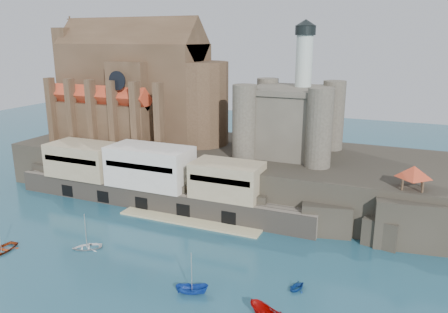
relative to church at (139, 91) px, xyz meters
name	(u,v)px	position (x,y,z in m)	size (l,w,h in m)	color
ground	(127,261)	(24.13, -41.85, -22.13)	(300.00, 300.00, 0.00)	navy
promontory	(221,169)	(23.94, -2.48, -17.20)	(100.00, 36.00, 10.00)	black
quay	(149,178)	(13.94, -18.78, -16.06)	(70.00, 12.00, 13.05)	#6B6256
church	(139,91)	(0.00, 0.00, 0.00)	(47.00, 25.93, 30.51)	#473221
castle_keep	(291,117)	(40.21, -0.78, -3.81)	(21.20, 21.20, 29.30)	#4D483C
rock_outcrop	(408,220)	(66.13, -16.01, -18.11)	(14.50, 10.50, 8.70)	black
pavilion	(414,174)	(66.13, -15.85, -9.40)	(6.40, 6.40, 5.40)	#473221
boat_0	(2,251)	(2.30, -47.49, -22.13)	(4.27, 1.24, 5.98)	maroon
boat_2	(192,293)	(38.24, -46.05, -22.13)	(1.78, 1.83, 4.73)	#153C9C
boat_6	(87,248)	(15.04, -40.80, -22.13)	(3.65, 1.06, 5.10)	silver
boat_7	(297,289)	(51.83, -39.19, -22.13)	(2.78, 1.69, 3.22)	navy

